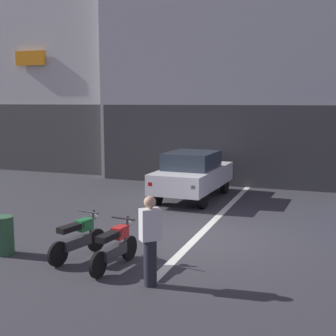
# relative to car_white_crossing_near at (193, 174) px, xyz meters

# --- Properties ---
(ground_plane) EXTENTS (120.00, 120.00, 0.00)m
(ground_plane) POSITION_rel_car_white_crossing_near_xyz_m (1.42, -4.38, -0.89)
(ground_plane) COLOR #333338
(lane_centre_line) EXTENTS (0.20, 18.00, 0.01)m
(lane_centre_line) POSITION_rel_car_white_crossing_near_xyz_m (1.42, 1.62, -0.88)
(lane_centre_line) COLOR silver
(lane_centre_line) RESTS_ON ground
(building_corner_left) EXTENTS (9.39, 8.64, 16.85)m
(building_corner_left) POSITION_rel_car_white_crossing_near_xyz_m (-9.08, 7.80, 7.52)
(building_corner_left) COLOR silver
(building_corner_left) RESTS_ON ground
(building_mid_block) EXTENTS (10.08, 9.97, 11.03)m
(building_mid_block) POSITION_rel_car_white_crossing_near_xyz_m (0.00, 7.80, 4.62)
(building_mid_block) COLOR #9E9EA3
(building_mid_block) RESTS_ON ground
(car_white_crossing_near) EXTENTS (1.92, 4.17, 1.64)m
(car_white_crossing_near) POSITION_rel_car_white_crossing_near_xyz_m (0.00, 0.00, 0.00)
(car_white_crossing_near) COLOR black
(car_white_crossing_near) RESTS_ON ground
(car_grey_down_street) EXTENTS (1.83, 4.13, 1.64)m
(car_grey_down_street) POSITION_rel_car_white_crossing_near_xyz_m (3.51, 8.93, 0.00)
(car_grey_down_street) COLOR black
(car_grey_down_street) RESTS_ON ground
(motorcycle_green_row_leftmost) EXTENTS (0.59, 1.64, 0.98)m
(motorcycle_green_row_leftmost) POSITION_rel_car_white_crossing_near_xyz_m (-0.55, -6.69, -0.43)
(motorcycle_green_row_leftmost) COLOR black
(motorcycle_green_row_leftmost) RESTS_ON ground
(motorcycle_red_row_left_mid) EXTENTS (0.55, 1.67, 0.98)m
(motorcycle_red_row_left_mid) POSITION_rel_car_white_crossing_near_xyz_m (0.45, -6.96, -0.43)
(motorcycle_red_row_left_mid) COLOR black
(motorcycle_red_row_left_mid) RESTS_ON ground
(person_by_motorcycles) EXTENTS (0.41, 0.41, 1.67)m
(person_by_motorcycles) POSITION_rel_car_white_crossing_near_xyz_m (1.45, -7.55, -0.03)
(person_by_motorcycles) COLOR #23232D
(person_by_motorcycles) RESTS_ON ground
(trash_bin) EXTENTS (0.44, 0.44, 0.85)m
(trash_bin) POSITION_rel_car_white_crossing_near_xyz_m (-2.24, -7.00, -0.46)
(trash_bin) COLOR #2D5938
(trash_bin) RESTS_ON ground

